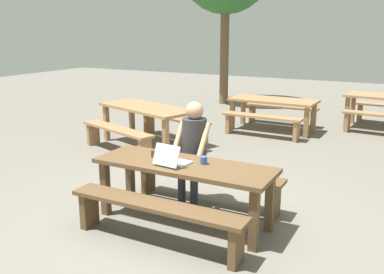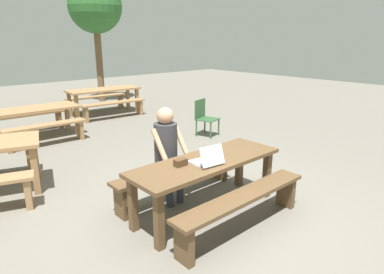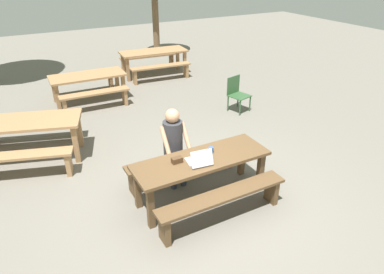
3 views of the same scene
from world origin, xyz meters
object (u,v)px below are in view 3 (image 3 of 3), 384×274
Objects in this scene: laptop at (199,160)px; picnic_table_rear at (154,54)px; small_pouch at (177,160)px; person_seated at (174,141)px; picnic_table_front at (201,164)px; picnic_table_distant at (23,126)px; coffee_mug at (211,150)px; plastic_chair at (237,93)px; picnic_table_mid at (88,79)px.

picnic_table_rear is (1.95, 6.34, -0.12)m from laptop.
laptop is at bearing -30.92° from small_pouch.
picnic_table_rear is at bearing 70.27° from person_seated.
picnic_table_distant is (-2.25, 2.60, 0.05)m from picnic_table_front.
picnic_table_rear is 0.97× the size of picnic_table_distant.
plastic_chair is (2.29, 2.55, -0.33)m from coffee_mug.
picnic_table_mid is 0.89× the size of picnic_table_rear.
laptop reaches higher than plastic_chair.
laptop is (-0.10, -0.10, 0.17)m from picnic_table_front.
picnic_table_front is at bearing -31.20° from picnic_table_distant.
person_seated reaches higher than coffee_mug.
picnic_table_rear is at bearing 59.52° from picnic_table_distant.
plastic_chair is (2.60, 2.73, -0.34)m from laptop.
coffee_mug reaches higher than picnic_table_distant.
small_pouch is 0.55m from person_seated.
picnic_table_front is 1.11× the size of picnic_table_mid.
picnic_table_front is at bearing -72.50° from person_seated.
picnic_table_distant reaches higher than picnic_table_front.
person_seated is at bearing -76.29° from laptop.
picnic_table_distant is at bearing 165.11° from plastic_chair.
person_seated is at bearing 128.46° from coffee_mug.
small_pouch reaches higher than picnic_table_rear.
picnic_table_front is 0.27m from coffee_mug.
laptop is 2.34× the size of small_pouch.
picnic_table_front is 0.41m from small_pouch.
plastic_chair reaches higher than picnic_table_front.
plastic_chair reaches higher than picnic_table_mid.
plastic_chair is 0.40× the size of picnic_table_rear.
person_seated is at bearing 68.94° from small_pouch.
coffee_mug is 0.04× the size of picnic_table_distant.
picnic_table_distant is at bearing 134.34° from coffee_mug.
picnic_table_mid is at bearing 91.58° from small_pouch.
laptop reaches higher than coffee_mug.
laptop is 0.18× the size of picnic_table_rear.
picnic_table_mid is (-0.42, 5.08, -0.18)m from laptop.
coffee_mug reaches higher than picnic_table_front.
picnic_table_front is 2.51× the size of plastic_chair.
coffee_mug is (0.21, 0.08, 0.15)m from picnic_table_front.
laptop is 3.45m from picnic_table_distant.
person_seated reaches higher than picnic_table_mid.
picnic_table_rear is at bearing 73.48° from picnic_table_front.
picnic_table_front is 1.00× the size of picnic_table_rear.
plastic_chair reaches higher than picnic_table_rear.
coffee_mug is at bearing -27.74° from picnic_table_distant.
person_seated is 0.63× the size of picnic_table_rear.
coffee_mug is 0.63m from person_seated.
small_pouch is 0.12× the size of person_seated.
person_seated is at bearing 107.50° from picnic_table_front.
laptop is at bearing -83.89° from picnic_table_mid.
coffee_mug is 6.37m from picnic_table_rear.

